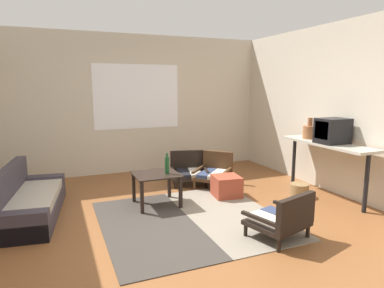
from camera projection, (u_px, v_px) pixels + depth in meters
name	position (u px, v px, depth m)	size (l,w,h in m)	color
ground_plane	(197.00, 227.00, 4.12)	(7.80, 7.80, 0.00)	brown
far_wall_with_window	(137.00, 104.00, 6.68)	(5.60, 0.13, 2.70)	beige
side_wall_right	(348.00, 110.00, 5.16)	(0.12, 6.60, 2.70)	beige
area_rug	(191.00, 220.00, 4.34)	(2.24, 2.23, 0.01)	#38332D
couch	(26.00, 202.00, 4.40)	(0.90, 1.81, 0.66)	#38333D
coffee_table	(156.00, 180.00, 4.82)	(0.64, 0.58, 0.47)	black
armchair_by_window	(188.00, 170.00, 5.97)	(0.74, 0.73, 0.55)	black
armchair_striped_foreground	(283.00, 218.00, 3.75)	(0.74, 0.70, 0.56)	black
armchair_corner	(214.00, 171.00, 5.82)	(0.84, 0.84, 0.57)	#472D19
ottoman_orange	(226.00, 186.00, 5.24)	(0.40, 0.40, 0.33)	#993D28
console_shelf	(327.00, 148.00, 5.15)	(0.45, 1.61, 0.86)	#B2AD9E
crt_television	(332.00, 131.00, 5.03)	(0.44, 0.35, 0.38)	black
clay_vase	(310.00, 131.00, 5.48)	(0.21, 0.21, 0.34)	#935B38
glass_bottle	(167.00, 165.00, 4.77)	(0.06, 0.06, 0.30)	#194723
wicker_basket	(299.00, 190.00, 5.24)	(0.29, 0.29, 0.21)	olive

